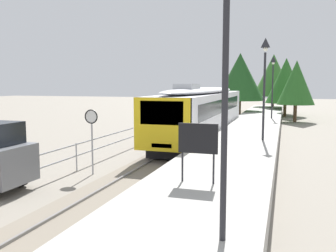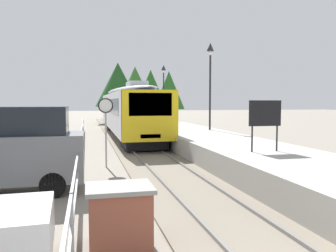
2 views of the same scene
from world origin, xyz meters
name	(u,v)px [view 1 (image 1 of 2)]	position (x,y,z in m)	size (l,w,h in m)	color
ground_plane	(157,139)	(-3.00, 22.00, 0.00)	(160.00, 160.00, 0.00)	gray
track_rails	(199,141)	(0.00, 22.00, 0.03)	(3.20, 60.00, 0.14)	slate
commuter_train	(203,109)	(0.00, 23.32, 2.14)	(2.82, 18.65, 3.74)	silver
station_platform	(248,137)	(3.25, 22.00, 0.45)	(3.90, 60.00, 0.90)	#A8A59E
platform_lamp_near_end	(226,41)	(4.43, 4.66, 4.62)	(0.34, 0.34, 5.35)	#232328
platform_lamp_mid_platform	(265,70)	(4.43, 17.85, 4.62)	(0.34, 0.34, 5.35)	#232328
platform_lamp_far_end	(273,75)	(4.43, 31.04, 4.62)	(0.34, 0.34, 5.35)	#232328
platform_notice_board	(198,140)	(3.05, 8.53, 2.19)	(1.20, 0.08, 1.80)	#232328
speed_limit_sign	(91,125)	(-2.29, 11.62, 2.12)	(0.61, 0.10, 2.81)	#9EA0A5
carpark_fence	(76,151)	(-3.30, 12.00, 0.91)	(0.06, 36.06, 1.25)	#9EA0A5
tree_behind_carpark	(286,81)	(5.53, 44.09, 4.30)	(4.66, 4.66, 6.98)	brown
tree_behind_station_far	(296,83)	(6.54, 37.63, 4.03)	(3.74, 3.74, 6.28)	brown
tree_distant_left	(273,75)	(3.96, 48.04, 5.04)	(5.19, 5.19, 7.78)	brown
tree_distant_centre	(240,77)	(0.68, 39.11, 4.68)	(5.37, 5.37, 7.28)	brown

